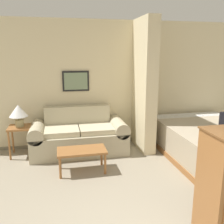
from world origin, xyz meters
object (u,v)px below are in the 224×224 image
couch (79,136)px  coffee_table (82,152)px  table_lamp (18,112)px  bed (208,140)px

couch → coffee_table: couch is taller
table_lamp → bed: 3.66m
couch → bed: couch is taller
couch → bed: bearing=-15.3°
table_lamp → bed: size_ratio=0.20×
coffee_table → bed: bed is taller
coffee_table → table_lamp: 1.51m
couch → coffee_table: size_ratio=2.35×
couch → table_lamp: table_lamp is taller
couch → table_lamp: 1.23m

